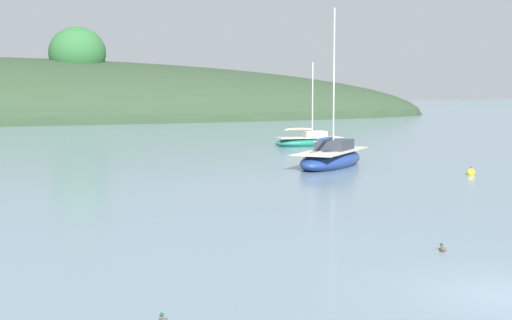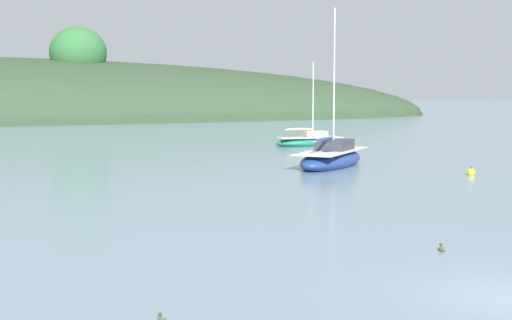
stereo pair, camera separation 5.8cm
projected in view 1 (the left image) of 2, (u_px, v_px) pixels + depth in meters
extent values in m
ellipsoid|color=#2D6633|center=(77.00, 53.00, 101.51)|extent=(7.60, 6.91, 6.91)
ellipsoid|color=#196B56|center=(309.00, 143.00, 59.46)|extent=(5.56, 1.98, 0.89)
cube|color=beige|center=(309.00, 138.00, 59.42)|extent=(5.12, 1.82, 0.06)
cube|color=beige|center=(314.00, 134.00, 59.53)|extent=(1.79, 1.25, 0.51)
cylinder|color=silver|center=(313.00, 100.00, 59.21)|extent=(0.09, 0.09, 5.87)
cylinder|color=silver|center=(299.00, 130.00, 59.08)|extent=(2.32, 0.11, 0.07)
ellipsoid|color=tan|center=(299.00, 129.00, 59.08)|extent=(2.23, 0.24, 0.20)
ellipsoid|color=navy|center=(331.00, 160.00, 44.61)|extent=(7.06, 7.47, 1.23)
cube|color=beige|center=(331.00, 151.00, 44.55)|extent=(6.49, 6.87, 0.06)
cube|color=#333842|center=(334.00, 145.00, 45.08)|extent=(2.90, 2.96, 0.63)
cylinder|color=silver|center=(334.00, 80.00, 44.48)|extent=(0.09, 0.09, 8.36)
cylinder|color=silver|center=(324.00, 140.00, 43.37)|extent=(2.20, 2.45, 0.07)
ellipsoid|color=#2D4784|center=(324.00, 139.00, 43.36)|extent=(2.21, 2.44, 0.20)
sphere|color=yellow|center=(471.00, 173.00, 40.34)|extent=(0.44, 0.44, 0.44)
cylinder|color=black|center=(471.00, 167.00, 40.32)|extent=(0.04, 0.04, 0.10)
sphere|color=#1E4723|center=(162.00, 315.00, 15.34)|extent=(0.09, 0.09, 0.09)
cone|color=gold|center=(160.00, 314.00, 15.39)|extent=(0.05, 0.05, 0.04)
ellipsoid|color=brown|center=(443.00, 249.00, 21.92)|extent=(0.27, 0.38, 0.16)
sphere|color=#1E4723|center=(441.00, 245.00, 22.05)|extent=(0.09, 0.09, 0.09)
cone|color=gold|center=(441.00, 244.00, 22.12)|extent=(0.05, 0.05, 0.04)
cone|color=brown|center=(444.00, 249.00, 21.77)|extent=(0.09, 0.09, 0.08)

